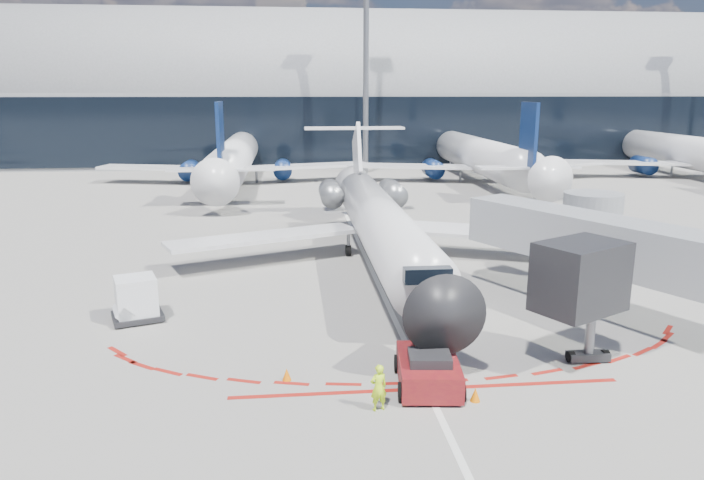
{
  "coord_description": "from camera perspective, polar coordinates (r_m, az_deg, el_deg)",
  "views": [
    {
      "loc": [
        -4.69,
        -31.53,
        10.32
      ],
      "look_at": [
        -1.27,
        2.6,
        2.11
      ],
      "focal_mm": 32.0,
      "sensor_mm": 36.0,
      "label": 1
    }
  ],
  "objects": [
    {
      "name": "pushback_tug",
      "position": [
        22.96,
        6.94,
        -11.67
      ],
      "size": [
        2.58,
        5.4,
        1.38
      ],
      "rotation": [
        0.0,
        0.0,
        -0.11
      ],
      "color": "#5F0D16",
      "rests_on": "ground"
    },
    {
      "name": "light_mast_centre",
      "position": [
        80.15,
        1.27,
        15.01
      ],
      "size": [
        0.7,
        0.7,
        25.0
      ],
      "primitive_type": "cylinder",
      "color": "slate",
      "rests_on": "ground"
    },
    {
      "name": "bg_airliner_1",
      "position": [
        73.35,
        -10.62,
        9.73
      ],
      "size": [
        36.14,
        38.27,
        11.69
      ],
      "primitive_type": null,
      "color": "silver",
      "rests_on": "ground"
    },
    {
      "name": "bg_airliner_2",
      "position": [
        75.24,
        11.49,
        9.74
      ],
      "size": [
        35.81,
        37.92,
        11.59
      ],
      "primitive_type": null,
      "color": "silver",
      "rests_on": "ground"
    },
    {
      "name": "ramp_worker",
      "position": [
        21.17,
        2.42,
        -13.25
      ],
      "size": [
        0.68,
        0.54,
        1.62
      ],
      "primitive_type": "imported",
      "rotation": [
        0.0,
        0.0,
        3.43
      ],
      "color": "#CCFF1A",
      "rests_on": "ground"
    },
    {
      "name": "safety_cone_left",
      "position": [
        23.49,
        -5.95,
        -12.06
      ],
      "size": [
        0.33,
        0.33,
        0.46
      ],
      "primitive_type": "cone",
      "color": "orange",
      "rests_on": "ground"
    },
    {
      "name": "ground",
      "position": [
        33.51,
        2.61,
        -4.5
      ],
      "size": [
        260.0,
        260.0,
        0.0
      ],
      "primitive_type": "plane",
      "color": "slate",
      "rests_on": "ground"
    },
    {
      "name": "apron_centerline",
      "position": [
        35.39,
        2.15,
        -3.5
      ],
      "size": [
        0.25,
        40.0,
        0.01
      ],
      "primitive_type": "cube",
      "color": "silver",
      "rests_on": "ground"
    },
    {
      "name": "uld_container",
      "position": [
        30.43,
        -19.01,
        -5.1
      ],
      "size": [
        2.68,
        2.48,
        2.06
      ],
      "rotation": [
        0.0,
        0.0,
        0.34
      ],
      "color": "black",
      "rests_on": "ground"
    },
    {
      "name": "bg_airliner_3",
      "position": [
        87.65,
        28.34,
        8.9
      ],
      "size": [
        35.73,
        37.84,
        11.56
      ],
      "primitive_type": null,
      "color": "silver",
      "rests_on": "ground"
    },
    {
      "name": "terminal_building",
      "position": [
        96.64,
        -3.01,
        12.37
      ],
      "size": [
        150.0,
        24.15,
        24.0
      ],
      "color": "gray",
      "rests_on": "ground"
    },
    {
      "name": "regional_jet",
      "position": [
        38.26,
        2.38,
        1.91
      ],
      "size": [
        25.87,
        31.9,
        7.99
      ],
      "color": "silver",
      "rests_on": "ground"
    },
    {
      "name": "jet_bridge",
      "position": [
        32.81,
        20.65,
        -0.3
      ],
      "size": [
        10.03,
        15.2,
        4.9
      ],
      "color": "#96999E",
      "rests_on": "ground"
    },
    {
      "name": "safety_cone_right",
      "position": [
        22.35,
        11.14,
        -13.63
      ],
      "size": [
        0.35,
        0.35,
        0.48
      ],
      "primitive_type": "cone",
      "color": "orange",
      "rests_on": "ground"
    },
    {
      "name": "apron_stop_bar",
      "position": [
        23.01,
        6.85,
        -13.27
      ],
      "size": [
        14.0,
        0.25,
        0.01
      ],
      "primitive_type": "cube",
      "color": "maroon",
      "rests_on": "ground"
    }
  ]
}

